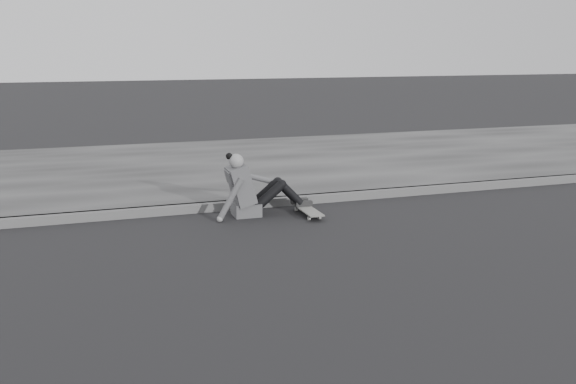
# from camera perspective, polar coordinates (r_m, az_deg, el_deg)

# --- Properties ---
(ground) EXTENTS (80.00, 80.00, 0.00)m
(ground) POSITION_cam_1_polar(r_m,az_deg,el_deg) (7.19, 8.89, -5.62)
(ground) COLOR black
(ground) RESTS_ON ground
(curb) EXTENTS (24.00, 0.16, 0.12)m
(curb) POSITION_cam_1_polar(r_m,az_deg,el_deg) (9.45, 1.75, -0.64)
(curb) COLOR #535353
(curb) RESTS_ON ground
(sidewalk) EXTENTS (24.00, 6.00, 0.12)m
(sidewalk) POSITION_cam_1_polar(r_m,az_deg,el_deg) (12.26, -3.13, 2.46)
(sidewalk) COLOR #393939
(sidewalk) RESTS_ON ground
(skateboard) EXTENTS (0.20, 0.78, 0.09)m
(skateboard) POSITION_cam_1_polar(r_m,az_deg,el_deg) (8.77, 1.75, -1.62)
(skateboard) COLOR #999994
(skateboard) RESTS_ON ground
(seated_woman) EXTENTS (1.38, 0.46, 0.88)m
(seated_woman) POSITION_cam_1_polar(r_m,az_deg,el_deg) (8.71, -3.33, 0.23)
(seated_woman) COLOR #4C4C4E
(seated_woman) RESTS_ON ground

